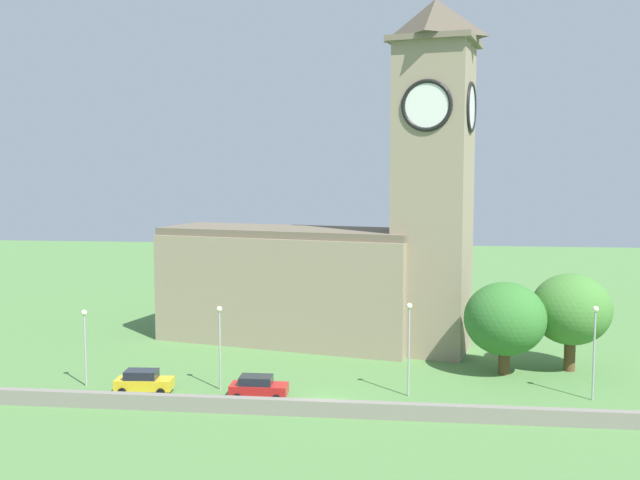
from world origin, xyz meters
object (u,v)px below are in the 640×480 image
church (337,249)px  tree_riverside_west (505,319)px  car_yellow (144,381)px  streetlamp_west_mid (220,333)px  streetlamp_west_end (85,334)px  car_red (258,387)px  tree_riverside_east (571,310)px  streetlamp_east_mid (595,337)px  streetlamp_central (409,334)px

church → tree_riverside_west: bearing=-31.2°
car_yellow → tree_riverside_west: tree_riverside_west is taller
car_yellow → streetlamp_west_mid: 6.72m
streetlamp_west_end → car_red: bearing=-6.2°
car_yellow → tree_riverside_east: bearing=17.1°
car_yellow → streetlamp_west_end: (-5.13, 1.26, 3.22)m
streetlamp_east_mid → tree_riverside_west: bearing=131.4°
streetlamp_west_mid → streetlamp_east_mid: (27.79, 0.64, 0.29)m
streetlamp_east_mid → car_yellow: bearing=-176.1°
church → tree_riverside_west: size_ratio=4.17×
streetlamp_east_mid → tree_riverside_east: bearing=89.8°
church → tree_riverside_west: (14.72, -8.92, -4.68)m
streetlamp_west_end → streetlamp_east_mid: 38.45m
car_red → tree_riverside_west: size_ratio=0.56×
car_red → streetlamp_central: size_ratio=0.61×
car_red → streetlamp_west_mid: (-3.35, 1.87, 3.53)m
streetlamp_west_mid → streetlamp_east_mid: size_ratio=0.93×
tree_riverside_west → streetlamp_west_mid: bearing=-162.6°
car_red → streetlamp_east_mid: (24.44, 2.51, 3.81)m
car_yellow → streetlamp_central: streetlamp_central is taller
church → car_red: church is taller
car_yellow → streetlamp_west_mid: bearing=16.2°
streetlamp_central → tree_riverside_west: tree_riverside_west is taller
streetlamp_east_mid → tree_riverside_east: 8.04m
tree_riverside_west → tree_riverside_east: size_ratio=0.93×
car_yellow → streetlamp_east_mid: streetlamp_east_mid is taller
streetlamp_west_end → streetlamp_central: bearing=0.8°
church → streetlamp_east_mid: bearing=-36.9°
streetlamp_central → tree_riverside_east: tree_riverside_east is taller
church → streetlamp_west_end: size_ratio=5.30×
church → streetlamp_east_mid: size_ratio=4.58×
car_red → tree_riverside_west: 21.17m
streetlamp_west_end → tree_riverside_east: size_ratio=0.73×
car_yellow → streetlamp_east_mid: 33.59m
car_yellow → streetlamp_west_mid: size_ratio=0.68×
car_yellow → car_red: car_yellow is taller
church → streetlamp_central: 17.89m
car_red → tree_riverside_east: bearing=23.3°
streetlamp_west_end → tree_riverside_east: tree_riverside_east is taller
tree_riverside_west → streetlamp_west_end: bearing=-167.5°
streetlamp_central → streetlamp_east_mid: size_ratio=1.01×
car_yellow → tree_riverside_east: size_ratio=0.53×
car_red → streetlamp_west_end: size_ratio=0.71×
tree_riverside_east → church: bearing=160.5°
tree_riverside_east → tree_riverside_west: bearing=-162.9°
streetlamp_west_mid → tree_riverside_east: bearing=17.3°
church → streetlamp_central: (6.86, -15.86, -4.61)m
car_yellow → tree_riverside_west: bearing=17.1°
car_red → tree_riverside_west: tree_riverside_west is taller
streetlamp_west_end → streetlamp_east_mid: bearing=1.5°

